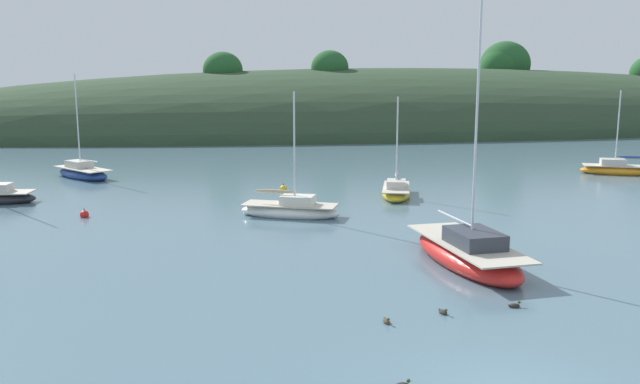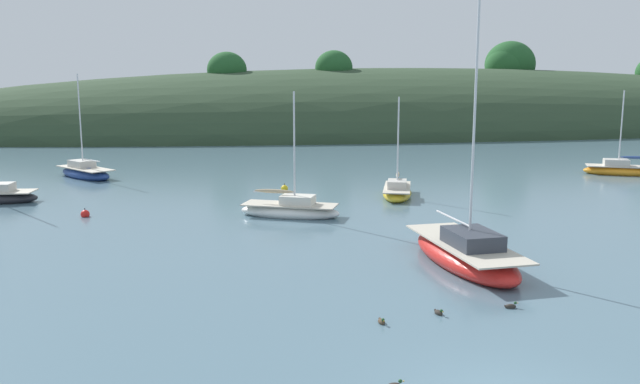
% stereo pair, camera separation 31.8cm
% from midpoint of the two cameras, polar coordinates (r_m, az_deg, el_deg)
% --- Properties ---
extents(far_shoreline_hill, '(150.00, 36.00, 20.70)m').
position_cam_midpoint_polar(far_shoreline_hill, '(90.09, 8.67, 5.52)').
color(far_shoreline_hill, '#2D422B').
rests_on(far_shoreline_hill, ground).
extents(sailboat_red_portside, '(4.91, 5.75, 7.42)m').
position_cam_midpoint_polar(sailboat_red_portside, '(48.21, -20.52, 1.62)').
color(sailboat_red_portside, navy).
rests_on(sailboat_red_portside, ground).
extents(sailboat_teal_outer, '(3.18, 5.14, 6.01)m').
position_cam_midpoint_polar(sailboat_teal_outer, '(38.01, 6.54, 0.07)').
color(sailboat_teal_outer, gold).
rests_on(sailboat_teal_outer, ground).
extents(sailboat_navy_dinghy, '(2.65, 7.06, 10.36)m').
position_cam_midpoint_polar(sailboat_navy_dinghy, '(24.54, 12.59, -5.32)').
color(sailboat_navy_dinghy, red).
rests_on(sailboat_navy_dinghy, ground).
extents(sailboat_cream_ketch, '(5.39, 3.72, 6.42)m').
position_cam_midpoint_polar(sailboat_cream_ketch, '(32.34, -2.92, -1.59)').
color(sailboat_cream_ketch, white).
rests_on(sailboat_cream_ketch, ground).
extents(sailboat_orange_cutter, '(5.51, 4.03, 6.26)m').
position_cam_midpoint_polar(sailboat_orange_cutter, '(51.63, 24.79, 1.83)').
color(sailboat_orange_cutter, orange).
rests_on(sailboat_orange_cutter, ground).
extents(mooring_buoy_outer, '(0.44, 0.44, 0.54)m').
position_cam_midpoint_polar(mooring_buoy_outer, '(39.96, -3.50, 0.30)').
color(mooring_buoy_outer, yellow).
rests_on(mooring_buoy_outer, ground).
extents(mooring_buoy_channel, '(0.44, 0.44, 0.54)m').
position_cam_midpoint_polar(mooring_buoy_channel, '(34.30, -20.44, -1.90)').
color(mooring_buoy_channel, red).
rests_on(mooring_buoy_channel, ground).
extents(duck_lone_left, '(0.25, 0.42, 0.24)m').
position_cam_midpoint_polar(duck_lone_left, '(19.45, 10.41, -10.45)').
color(duck_lone_left, '#2D2823').
rests_on(duck_lone_left, ground).
extents(duck_straggler, '(0.43, 0.22, 0.24)m').
position_cam_midpoint_polar(duck_straggler, '(20.47, 16.46, -9.65)').
color(duck_straggler, '#2D2823').
rests_on(duck_straggler, ground).
extents(duck_lead, '(0.18, 0.42, 0.24)m').
position_cam_midpoint_polar(duck_lead, '(18.55, 5.44, -11.36)').
color(duck_lead, '#473828').
rests_on(duck_lead, ground).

